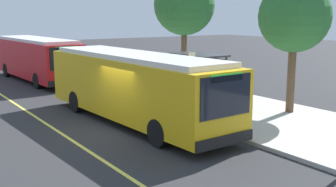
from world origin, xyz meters
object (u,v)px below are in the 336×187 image
transit_bus_second (36,57)px  waiting_bench (198,93)px  route_sign_post (192,75)px  pedestrian_commuter (164,85)px  transit_bus_main (134,85)px

transit_bus_second → waiting_bench: (12.76, 4.23, -0.98)m
route_sign_post → pedestrian_commuter: route_sign_post is taller
waiting_bench → transit_bus_main: bearing=-74.6°
pedestrian_commuter → transit_bus_main: bearing=-56.0°
transit_bus_second → route_sign_post: 14.93m
transit_bus_main → waiting_bench: bearing=105.4°
transit_bus_main → transit_bus_second: bearing=179.2°
waiting_bench → route_sign_post: 3.09m
route_sign_post → pedestrian_commuter: 2.81m
transit_bus_second → route_sign_post: (14.75, 2.28, 0.34)m
transit_bus_main → waiting_bench: size_ratio=6.94×
transit_bus_second → route_sign_post: same height
transit_bus_second → pedestrian_commuter: (12.09, 2.61, -0.50)m
waiting_bench → route_sign_post: bearing=-44.5°
pedestrian_commuter → transit_bus_second: bearing=-167.8°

